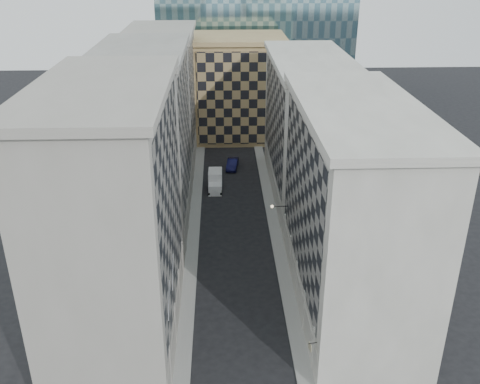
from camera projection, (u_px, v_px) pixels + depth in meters
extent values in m
cube|color=gray|center=(194.00, 230.00, 69.12)|extent=(1.50, 100.00, 0.15)
cube|color=gray|center=(275.00, 228.00, 69.49)|extent=(1.50, 100.00, 0.15)
cube|color=gray|center=(115.00, 221.00, 46.90)|extent=(10.00, 22.00, 23.00)
cube|color=gray|center=(170.00, 205.00, 46.44)|extent=(0.25, 19.36, 18.00)
cube|color=gray|center=(175.00, 311.00, 51.21)|extent=(0.45, 21.12, 3.20)
cube|color=gray|center=(100.00, 87.00, 41.93)|extent=(10.80, 22.80, 0.70)
cylinder|color=gray|center=(166.00, 368.00, 43.47)|extent=(0.90, 0.90, 4.40)
cylinder|color=gray|center=(171.00, 325.00, 48.46)|extent=(0.90, 0.90, 4.40)
cylinder|color=gray|center=(176.00, 289.00, 53.45)|extent=(0.90, 0.90, 4.40)
cylinder|color=gray|center=(179.00, 260.00, 58.44)|extent=(0.90, 0.90, 4.40)
cube|color=gray|center=(146.00, 143.00, 67.07)|extent=(10.00, 22.00, 22.00)
cube|color=gray|center=(184.00, 131.00, 66.61)|extent=(0.25, 19.36, 17.00)
cube|color=gray|center=(187.00, 209.00, 71.17)|extent=(0.45, 21.12, 3.20)
cube|color=gray|center=(139.00, 51.00, 62.31)|extent=(10.80, 22.80, 0.70)
cylinder|color=gray|center=(182.00, 235.00, 63.43)|extent=(0.90, 0.90, 4.40)
cylinder|color=gray|center=(185.00, 214.00, 68.42)|extent=(0.90, 0.90, 4.40)
cylinder|color=gray|center=(187.00, 196.00, 73.41)|extent=(0.90, 0.90, 4.40)
cylinder|color=gray|center=(189.00, 180.00, 78.40)|extent=(0.90, 0.90, 4.40)
cube|color=gray|center=(163.00, 100.00, 87.24)|extent=(10.00, 22.00, 21.00)
cube|color=gray|center=(192.00, 91.00, 86.78)|extent=(0.25, 19.36, 16.00)
cube|color=gray|center=(194.00, 151.00, 91.13)|extent=(0.45, 21.12, 3.20)
cube|color=gray|center=(158.00, 32.00, 82.70)|extent=(10.80, 22.80, 0.70)
cylinder|color=gray|center=(191.00, 166.00, 83.39)|extent=(0.90, 0.90, 4.40)
cylinder|color=gray|center=(192.00, 154.00, 88.38)|extent=(0.90, 0.90, 4.40)
cylinder|color=gray|center=(194.00, 143.00, 93.37)|extent=(0.90, 0.90, 4.40)
cylinder|color=gray|center=(195.00, 133.00, 98.36)|extent=(0.90, 0.90, 4.40)
cube|color=#B4B0A5|center=(351.00, 211.00, 51.92)|extent=(10.00, 26.00, 20.00)
cube|color=gray|center=(302.00, 198.00, 51.12)|extent=(0.25, 22.88, 15.00)
cube|color=#B4B0A5|center=(298.00, 284.00, 55.27)|extent=(0.45, 24.96, 3.20)
cube|color=#B4B0A5|center=(361.00, 108.00, 47.58)|extent=(10.80, 26.80, 0.70)
cylinder|color=#B4B0A5|center=(317.00, 348.00, 45.59)|extent=(0.90, 0.90, 4.40)
cylinder|color=#B4B0A5|center=(308.00, 311.00, 50.30)|extent=(0.90, 0.90, 4.40)
cylinder|color=#B4B0A5|center=(300.00, 279.00, 55.02)|extent=(0.90, 0.90, 4.40)
cylinder|color=#B4B0A5|center=(293.00, 253.00, 59.74)|extent=(0.90, 0.90, 4.40)
cylinder|color=#B4B0A5|center=(288.00, 231.00, 64.46)|extent=(0.90, 0.90, 4.40)
cube|color=#B4B0A5|center=(308.00, 129.00, 76.63)|extent=(10.00, 28.00, 19.00)
cube|color=gray|center=(275.00, 120.00, 75.83)|extent=(0.25, 24.64, 14.00)
cube|color=#B4B0A5|center=(273.00, 180.00, 79.77)|extent=(0.45, 26.88, 3.20)
cube|color=#B4B0A5|center=(312.00, 60.00, 72.50)|extent=(10.80, 28.80, 0.70)
cube|color=tan|center=(239.00, 89.00, 100.12)|extent=(16.00, 14.00, 18.00)
cube|color=tan|center=(241.00, 99.00, 93.67)|extent=(15.20, 0.25, 16.50)
cube|color=tan|center=(239.00, 38.00, 96.18)|extent=(16.80, 14.80, 0.80)
cube|color=#2C2622|center=(227.00, 49.00, 110.66)|extent=(6.00, 6.00, 28.00)
cylinder|color=gray|center=(169.00, 300.00, 42.19)|extent=(0.10, 2.33, 2.33)
cylinder|color=gray|center=(173.00, 272.00, 45.82)|extent=(0.10, 2.33, 2.33)
cylinder|color=black|center=(280.00, 206.00, 61.47)|extent=(1.80, 0.08, 0.08)
sphere|color=#FFE5B2|center=(272.00, 206.00, 61.44)|extent=(0.36, 0.36, 0.36)
cube|color=white|center=(215.00, 189.00, 79.03)|extent=(1.97, 2.14, 1.58)
cube|color=white|center=(215.00, 179.00, 80.86)|extent=(2.07, 3.20, 2.73)
cylinder|color=black|center=(209.00, 193.00, 78.53)|extent=(0.28, 0.80, 0.79)
cylinder|color=black|center=(221.00, 193.00, 78.57)|extent=(0.28, 0.80, 0.79)
cylinder|color=black|center=(210.00, 182.00, 82.21)|extent=(0.28, 0.80, 0.79)
cylinder|color=black|center=(221.00, 182.00, 82.25)|extent=(0.28, 0.80, 0.79)
imported|color=#10113C|center=(232.00, 164.00, 88.00)|extent=(2.30, 4.95, 1.57)
cylinder|color=black|center=(313.00, 343.00, 43.28)|extent=(0.74, 0.18, 0.06)
cube|color=tan|center=(310.00, 347.00, 43.43)|extent=(0.16, 0.65, 0.65)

